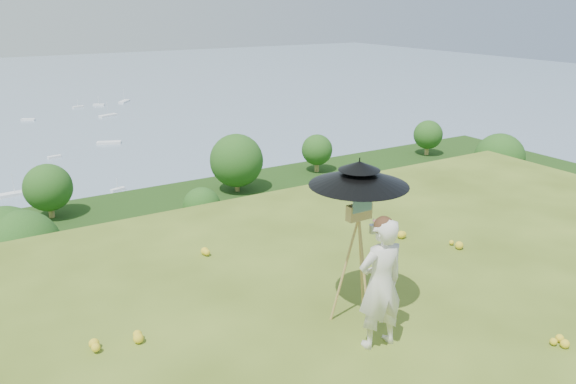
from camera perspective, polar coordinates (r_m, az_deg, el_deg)
ground at (r=7.70m, az=25.78°, el=-14.35°), size 14.00×14.00×0.00m
shoreline_tier at (r=88.06m, az=-24.06°, el=-10.07°), size 170.00×28.00×8.00m
slope_trees at (r=43.09m, az=-20.28°, el=-8.67°), size 110.00×50.00×6.00m
harbor_town at (r=85.31m, az=-24.63°, el=-6.22°), size 110.00×22.00×5.00m
wildflowers at (r=7.78m, az=24.30°, el=-13.25°), size 10.00×10.50×0.12m
painter at (r=6.76m, az=9.38°, el=-9.18°), size 0.63×0.44×1.66m
field_easel at (r=7.22m, az=7.02°, el=-6.74°), size 0.68×0.68×1.76m
sun_umbrella at (r=6.89m, az=7.17°, el=0.46°), size 1.23×1.23×0.75m
painter_cap at (r=6.44m, az=9.74°, el=-3.02°), size 0.24×0.28×0.10m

